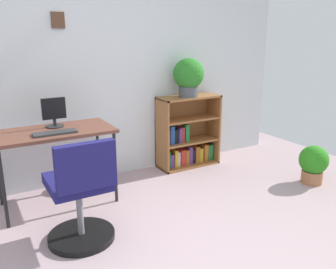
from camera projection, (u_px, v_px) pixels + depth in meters
wall_back at (78, 76)px, 3.67m from camera, size 5.20×0.12×2.30m
desk at (54, 137)px, 3.23m from camera, size 1.05×0.56×0.73m
monitor at (54, 113)px, 3.29m from camera, size 0.22×0.17×0.28m
keyboard at (55, 133)px, 3.09m from camera, size 0.37×0.13×0.02m
office_chair at (81, 199)px, 2.65m from camera, size 0.52×0.55×0.86m
bookshelf_low at (186, 136)px, 4.31m from camera, size 0.76×0.30×0.86m
potted_plant_on_shelf at (189, 76)px, 4.07m from camera, size 0.36×0.36×0.44m
potted_plant_floor at (313, 163)px, 3.81m from camera, size 0.31×0.31×0.42m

